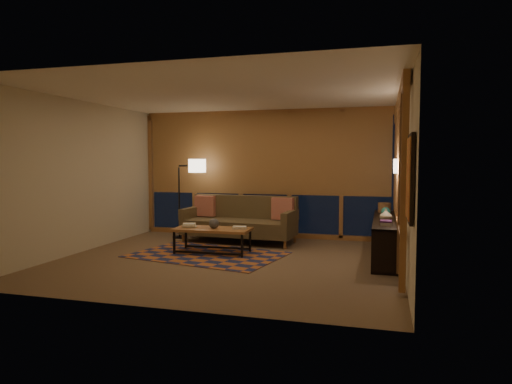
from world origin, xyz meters
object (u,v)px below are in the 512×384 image
(floor_lamp, at_px, (179,198))
(bookshelf, at_px, (385,237))
(sofa, at_px, (239,220))
(coffee_table, at_px, (213,241))

(floor_lamp, distance_m, bookshelf, 4.31)
(sofa, distance_m, coffee_table, 1.18)
(bookshelf, bearing_deg, coffee_table, -169.77)
(sofa, distance_m, bookshelf, 2.88)
(floor_lamp, bearing_deg, bookshelf, -27.29)
(sofa, height_order, bookshelf, sofa)
(coffee_table, bearing_deg, sofa, 82.64)
(coffee_table, relative_size, bookshelf, 0.51)
(floor_lamp, relative_size, bookshelf, 0.64)
(sofa, height_order, floor_lamp, floor_lamp)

